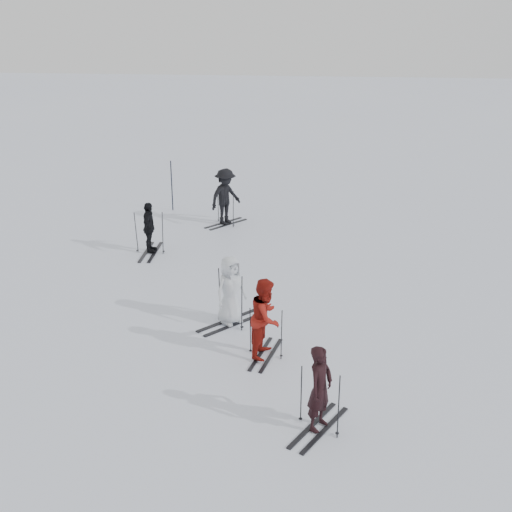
{
  "coord_description": "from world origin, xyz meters",
  "views": [
    {
      "loc": [
        1.81,
        -14.46,
        7.0
      ],
      "look_at": [
        0.0,
        1.0,
        1.0
      ],
      "focal_mm": 45.0,
      "sensor_mm": 36.0,
      "label": 1
    }
  ],
  "objects_px": {
    "skier_uphill_far": "(225,197)",
    "piste_marker": "(172,186)",
    "skier_red": "(266,319)",
    "skier_near_dark": "(320,390)",
    "skier_grey": "(230,291)",
    "skier_uphill_left": "(149,228)"
  },
  "relations": [
    {
      "from": "skier_uphill_far",
      "to": "piste_marker",
      "type": "xyz_separation_m",
      "value": [
        -2.23,
        1.42,
        -0.03
      ]
    },
    {
      "from": "skier_uphill_far",
      "to": "piste_marker",
      "type": "bearing_deg",
      "value": 96.24
    },
    {
      "from": "skier_uphill_far",
      "to": "skier_red",
      "type": "bearing_deg",
      "value": -126.74
    },
    {
      "from": "piste_marker",
      "to": "skier_uphill_far",
      "type": "bearing_deg",
      "value": -32.44
    },
    {
      "from": "skier_near_dark",
      "to": "skier_grey",
      "type": "distance_m",
      "value": 4.46
    },
    {
      "from": "skier_grey",
      "to": "skier_uphill_left",
      "type": "height_order",
      "value": "skier_grey"
    },
    {
      "from": "skier_near_dark",
      "to": "piste_marker",
      "type": "xyz_separation_m",
      "value": [
        -5.75,
        12.78,
        0.13
      ]
    },
    {
      "from": "skier_uphill_left",
      "to": "piste_marker",
      "type": "distance_m",
      "value": 4.49
    },
    {
      "from": "skier_near_dark",
      "to": "skier_uphill_left",
      "type": "xyz_separation_m",
      "value": [
        -5.37,
        8.3,
        -0.02
      ]
    },
    {
      "from": "skier_red",
      "to": "skier_uphill_far",
      "type": "relative_size",
      "value": 0.91
    },
    {
      "from": "skier_uphill_left",
      "to": "skier_uphill_far",
      "type": "distance_m",
      "value": 3.58
    },
    {
      "from": "skier_near_dark",
      "to": "skier_uphill_far",
      "type": "bearing_deg",
      "value": 45.13
    },
    {
      "from": "skier_grey",
      "to": "skier_uphill_left",
      "type": "bearing_deg",
      "value": 78.19
    },
    {
      "from": "skier_near_dark",
      "to": "skier_uphill_left",
      "type": "bearing_deg",
      "value": 60.83
    },
    {
      "from": "piste_marker",
      "to": "skier_near_dark",
      "type": "bearing_deg",
      "value": -65.78
    },
    {
      "from": "skier_near_dark",
      "to": "skier_uphill_far",
      "type": "height_order",
      "value": "skier_uphill_far"
    },
    {
      "from": "skier_near_dark",
      "to": "skier_uphill_left",
      "type": "height_order",
      "value": "skier_near_dark"
    },
    {
      "from": "skier_uphill_left",
      "to": "skier_uphill_far",
      "type": "bearing_deg",
      "value": -33.68
    },
    {
      "from": "skier_uphill_far",
      "to": "piste_marker",
      "type": "height_order",
      "value": "skier_uphill_far"
    },
    {
      "from": "skier_near_dark",
      "to": "skier_grey",
      "type": "xyz_separation_m",
      "value": [
        -2.18,
        3.89,
        0.03
      ]
    },
    {
      "from": "skier_near_dark",
      "to": "skier_grey",
      "type": "height_order",
      "value": "skier_grey"
    },
    {
      "from": "skier_red",
      "to": "piste_marker",
      "type": "distance_m",
      "value": 11.26
    }
  ]
}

